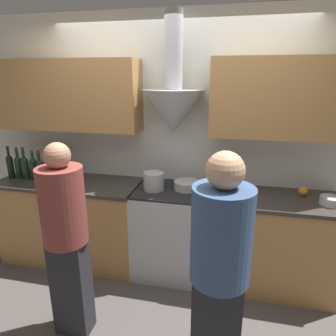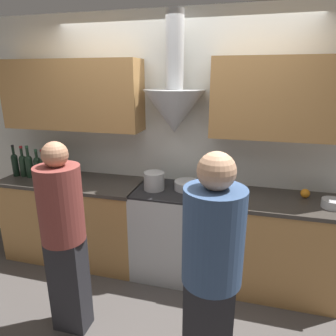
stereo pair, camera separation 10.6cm
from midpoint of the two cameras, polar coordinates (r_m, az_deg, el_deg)
name	(u,v)px [view 1 (the left image)]	position (r m, az deg, el deg)	size (l,w,h in m)	color
ground_plane	(162,291)	(3.12, -2.14, -22.40)	(12.00, 12.00, 0.00)	#4C4744
wall_back	(171,128)	(3.06, -0.48, 7.55)	(8.40, 0.59, 2.60)	silver
counter_left	(73,220)	(3.54, -18.45, -9.44)	(1.52, 0.62, 0.92)	#B27F47
counter_right	(267,242)	(3.10, 17.37, -13.23)	(1.24, 0.62, 0.92)	#B27F47
stove_range	(170,231)	(3.15, -0.58, -11.84)	(0.70, 0.60, 0.92)	#B7BABC
wine_bottle_0	(10,165)	(3.69, -28.59, 0.46)	(0.07, 0.07, 0.35)	black
wine_bottle_1	(19,166)	(3.65, -27.32, 0.35)	(0.08, 0.08, 0.34)	black
wine_bottle_2	(25,166)	(3.58, -26.37, 0.26)	(0.08, 0.08, 0.35)	black
wine_bottle_3	(34,168)	(3.54, -24.99, 0.08)	(0.08, 0.08, 0.32)	black
wine_bottle_4	(40,169)	(3.47, -24.00, -0.14)	(0.08, 0.08, 0.32)	black
wine_bottle_5	(48,168)	(3.42, -22.72, -0.07)	(0.08, 0.08, 0.34)	black
wine_bottle_6	(57,169)	(3.38, -21.23, -0.26)	(0.07, 0.07, 0.32)	black
wine_bottle_7	(63,169)	(3.31, -20.24, -0.27)	(0.08, 0.08, 0.35)	black
stock_pot	(154,181)	(2.93, -3.78, -2.51)	(0.20, 0.20, 0.17)	#B7BABC
mixing_bowl	(187,185)	(2.95, 2.56, -3.27)	(0.25, 0.25, 0.08)	#B7BABC
orange_fruit	(303,191)	(3.04, 23.45, -4.10)	(0.08, 0.08, 0.08)	orange
saucepan	(331,201)	(2.93, 27.67, -5.58)	(0.18, 0.18, 0.07)	#B7BABC
person_foreground_left	(66,235)	(2.41, -20.09, -11.93)	(0.32, 0.32, 1.56)	#28282D
person_foreground_right	(219,273)	(1.86, 8.03, -19.16)	(0.34, 0.34, 1.62)	#28282D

